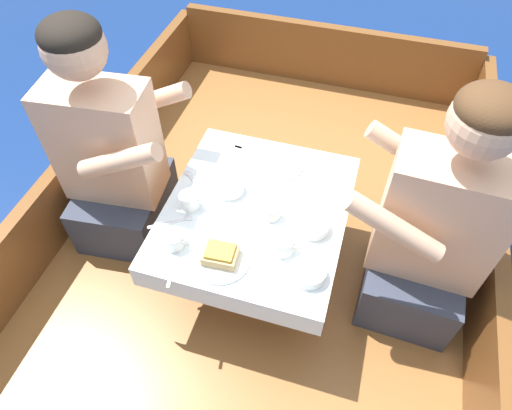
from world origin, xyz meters
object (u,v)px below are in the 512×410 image
at_px(tin_can, 272,212).
at_px(coffee_cup_center, 174,240).
at_px(coffee_cup_port, 283,244).
at_px(person_port, 112,158).
at_px(coffee_cup_starboard, 190,201).
at_px(sandwich, 220,254).
at_px(person_starboard, 431,232).

bearing_deg(tin_can, coffee_cup_center, -142.60).
relative_size(coffee_cup_port, coffee_cup_center, 1.06).
distance_m(person_port, tin_can, 0.72).
relative_size(person_port, coffee_cup_center, 10.30).
height_order(coffee_cup_port, coffee_cup_starboard, coffee_cup_port).
xyz_separation_m(person_port, tin_can, (0.71, -0.08, -0.01)).
xyz_separation_m(coffee_cup_starboard, tin_can, (0.31, 0.04, -0.00)).
height_order(person_port, coffee_cup_center, person_port).
relative_size(sandwich, coffee_cup_port, 1.16).
xyz_separation_m(person_port, coffee_cup_starboard, (0.40, -0.12, -0.00)).
relative_size(sandwich, coffee_cup_starboard, 1.18).
xyz_separation_m(person_starboard, sandwich, (-0.69, -0.31, 0.00)).
height_order(person_starboard, coffee_cup_starboard, person_starboard).
relative_size(person_port, sandwich, 8.42).
distance_m(person_port, coffee_cup_center, 0.52).
xyz_separation_m(sandwich, coffee_cup_center, (-0.18, 0.01, -0.00)).
bearing_deg(coffee_cup_center, sandwich, -3.41).
bearing_deg(coffee_cup_starboard, tin_can, 7.17).
bearing_deg(coffee_cup_port, person_starboard, 22.75).
bearing_deg(coffee_cup_port, coffee_cup_center, -166.52).
height_order(person_port, coffee_cup_starboard, person_port).
bearing_deg(tin_can, coffee_cup_port, -60.32).
xyz_separation_m(coffee_cup_center, tin_can, (0.30, 0.23, -0.00)).
distance_m(person_port, coffee_cup_starboard, 0.42).
relative_size(person_port, coffee_cup_port, 9.74).
bearing_deg(person_port, sandwich, -34.48).
bearing_deg(person_starboard, coffee_cup_port, 25.44).
bearing_deg(person_port, coffee_cup_starboard, -23.16).
xyz_separation_m(coffee_cup_port, tin_can, (-0.08, 0.14, -0.01)).
xyz_separation_m(coffee_cup_port, coffee_cup_center, (-0.38, -0.09, -0.00)).
distance_m(person_starboard, sandwich, 0.76).
bearing_deg(sandwich, tin_can, 63.42).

